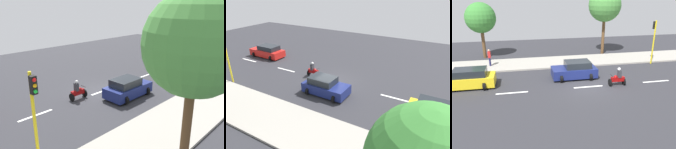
{
  "view_description": "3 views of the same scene",
  "coord_description": "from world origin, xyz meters",
  "views": [
    {
      "loc": [
        13.15,
        -12.33,
        7.12
      ],
      "look_at": [
        0.03,
        1.11,
        1.21
      ],
      "focal_mm": 37.44,
      "sensor_mm": 36.0,
      "label": 1
    },
    {
      "loc": [
        14.92,
        9.13,
        8.78
      ],
      "look_at": [
        -0.1,
        0.51,
        0.88
      ],
      "focal_mm": 32.6,
      "sensor_mm": 36.0,
      "label": 2
    },
    {
      "loc": [
        -15.99,
        5.15,
        7.21
      ],
      "look_at": [
        -0.19,
        2.03,
        1.28
      ],
      "focal_mm": 36.22,
      "sensor_mm": 36.0,
      "label": 3
    }
  ],
  "objects": [
    {
      "name": "lane_stripe_mid",
      "position": [
        0.0,
        0.0,
        0.01
      ],
      "size": [
        0.2,
        2.4,
        0.01
      ],
      "primitive_type": "cube",
      "color": "white",
      "rests_on": "ground"
    },
    {
      "name": "sidewalk",
      "position": [
        7.0,
        0.0,
        0.07
      ],
      "size": [
        4.0,
        60.0,
        0.15
      ],
      "primitive_type": "cube",
      "color": "#9E998E",
      "rests_on": "ground"
    },
    {
      "name": "car_dark_blue",
      "position": [
        2.21,
        0.6,
        0.71
      ],
      "size": [
        2.27,
        3.88,
        1.52
      ],
      "color": "navy",
      "rests_on": "ground"
    },
    {
      "name": "street_tree_south",
      "position": [
        9.68,
        -4.71,
        5.68
      ],
      "size": [
        3.75,
        3.75,
        7.59
      ],
      "color": "brown",
      "rests_on": "ground"
    },
    {
      "name": "lane_stripe_south",
      "position": [
        0.0,
        6.0,
        0.01
      ],
      "size": [
        0.2,
        2.4,
        0.01
      ],
      "primitive_type": "cube",
      "color": "white",
      "rests_on": "ground"
    },
    {
      "name": "ground_plane",
      "position": [
        0.0,
        0.0,
        -0.05
      ],
      "size": [
        40.0,
        60.0,
        0.1
      ],
      "primitive_type": "cube",
      "color": "#2D2D33"
    },
    {
      "name": "car_yellow_cab",
      "position": [
        1.79,
        9.46,
        0.71
      ],
      "size": [
        2.2,
        4.43,
        1.52
      ],
      "color": "yellow",
      "rests_on": "ground"
    },
    {
      "name": "lane_stripe_far_south",
      "position": [
        0.0,
        12.0,
        0.01
      ],
      "size": [
        0.2,
        2.4,
        0.01
      ],
      "primitive_type": "cube",
      "color": "white",
      "rests_on": "ground"
    },
    {
      "name": "traffic_light_corner",
      "position": [
        4.85,
        -8.36,
        2.93
      ],
      "size": [
        0.49,
        0.24,
        4.5
      ],
      "color": "yellow",
      "rests_on": "ground"
    },
    {
      "name": "lane_stripe_north",
      "position": [
        0.0,
        -6.0,
        0.01
      ],
      "size": [
        0.2,
        2.4,
        0.01
      ],
      "primitive_type": "cube",
      "color": "white",
      "rests_on": "ground"
    },
    {
      "name": "motorcycle",
      "position": [
        -0.16,
        -2.39,
        0.64
      ],
      "size": [
        0.6,
        1.3,
        1.53
      ],
      "color": "black",
      "rests_on": "ground"
    }
  ]
}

